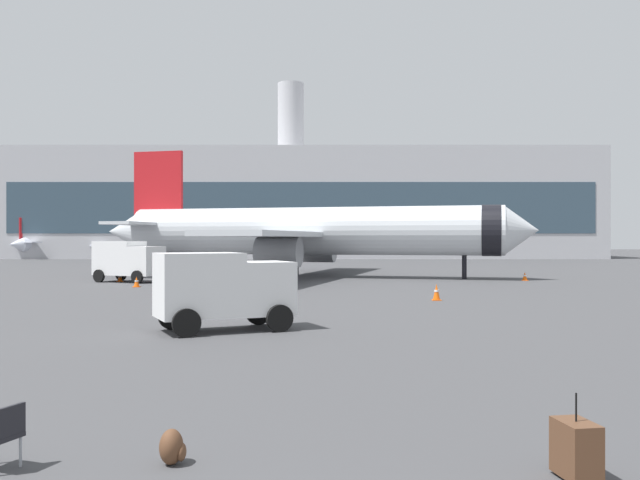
# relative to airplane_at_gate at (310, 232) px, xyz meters

# --- Properties ---
(airplane_at_gate) EXTENTS (35.36, 32.19, 10.50)m
(airplane_at_gate) POSITION_rel_airplane_at_gate_xyz_m (0.00, 0.00, 0.00)
(airplane_at_gate) COLOR silver
(airplane_at_gate) RESTS_ON ground
(airplane_taxiing) EXTENTS (16.94, 17.68, 6.32)m
(airplane_taxiing) POSITION_rel_airplane_at_gate_xyz_m (-38.47, 55.82, -1.46)
(airplane_taxiing) COLOR silver
(airplane_taxiing) RESTS_ON ground
(service_truck) EXTENTS (5.28, 4.05, 2.90)m
(service_truck) POSITION_rel_airplane_at_gate_xyz_m (-12.72, -6.35, -2.05)
(service_truck) COLOR white
(service_truck) RESTS_ON ground
(cargo_van) EXTENTS (4.83, 3.76, 2.60)m
(cargo_van) POSITION_rel_airplane_at_gate_xyz_m (-2.32, -32.14, -2.21)
(cargo_van) COLOR white
(cargo_van) RESTS_ON ground
(safety_cone_near) EXTENTS (0.44, 0.44, 0.68)m
(safety_cone_near) POSITION_rel_airplane_at_gate_xyz_m (-10.74, -11.47, -3.32)
(safety_cone_near) COLOR #F2590C
(safety_cone_near) RESTS_ON ground
(safety_cone_mid) EXTENTS (0.44, 0.44, 0.83)m
(safety_cone_mid) POSITION_rel_airplane_at_gate_xyz_m (6.70, -20.87, -3.25)
(safety_cone_mid) COLOR #F2590C
(safety_cone_mid) RESTS_ON ground
(safety_cone_far) EXTENTS (0.44, 0.44, 0.63)m
(safety_cone_far) POSITION_rel_airplane_at_gate_xyz_m (-13.43, -5.84, -3.34)
(safety_cone_far) COLOR #F2590C
(safety_cone_far) RESTS_ON ground
(safety_cone_outer) EXTENTS (0.44, 0.44, 0.63)m
(safety_cone_outer) POSITION_rel_airplane_at_gate_xyz_m (15.96, -4.65, -3.35)
(safety_cone_outer) COLOR #F2590C
(safety_cone_outer) RESTS_ON ground
(rolling_suitcase) EXTENTS (0.50, 0.70, 1.10)m
(rolling_suitcase) POSITION_rel_airplane_at_gate_xyz_m (4.15, -46.17, -3.27)
(rolling_suitcase) COLOR brown
(rolling_suitcase) RESTS_ON ground
(traveller_backpack) EXTENTS (0.36, 0.40, 0.48)m
(traveller_backpack) POSITION_rel_airplane_at_gate_xyz_m (-1.08, -45.59, -3.42)
(traveller_backpack) COLOR brown
(traveller_backpack) RESTS_ON ground
(gate_chair) EXTENTS (0.62, 0.62, 0.86)m
(gate_chair) POSITION_rel_airplane_at_gate_xyz_m (-3.27, -45.82, -3.16)
(gate_chair) COLOR black
(gate_chair) RESTS_ON ground
(terminal_building) EXTENTS (94.45, 23.14, 29.41)m
(terminal_building) POSITION_rel_airplane_at_gate_xyz_m (-2.01, 60.77, 5.14)
(terminal_building) COLOR #B2B2B7
(terminal_building) RESTS_ON ground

